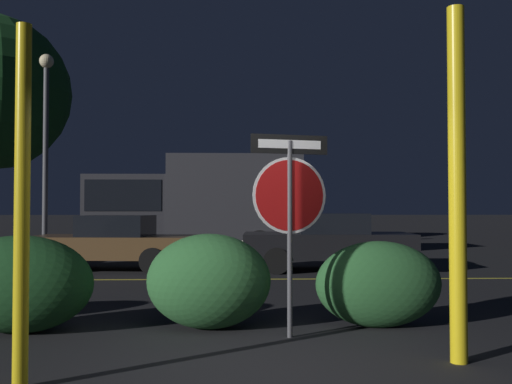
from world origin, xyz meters
The scene contains 12 objects.
ground_plane centered at (0.00, 0.00, 0.00)m, with size 260.00×260.00×0.00m, color black.
road_center_stripe centered at (0.00, 6.72, 0.00)m, with size 38.02×0.12×0.01m, color gold.
stop_sign centered at (0.42, 1.34, 1.63)m, with size 0.91×0.24×2.33m.
yellow_pole_left centered at (-1.96, -0.44, 1.51)m, with size 0.13×0.13×3.01m, color yellow.
yellow_pole_right centered at (1.94, 0.22, 1.72)m, with size 0.16×0.16×3.43m, color yellow.
hedge_bush_1 centered at (-2.77, 1.66, 0.58)m, with size 1.75×0.98×1.16m, color #19421E.
hedge_bush_2 centered at (-0.54, 1.84, 0.58)m, with size 1.52×1.05×1.16m, color #2D6633.
hedge_bush_3 centered at (1.57, 1.86, 0.53)m, with size 1.57×0.72×1.07m, color #285B2D.
passing_car_2 centered at (-3.20, 8.60, 0.66)m, with size 4.13×2.17×1.31m.
passing_car_3 centered at (1.97, 8.44, 0.69)m, with size 4.14×2.12×1.36m.
delivery_truck centered at (-1.56, 12.58, 1.66)m, with size 6.56×2.35×3.11m.
street_lamp centered at (-6.02, 12.12, 3.93)m, with size 0.43×0.43×6.16m.
Camera 1 is at (-0.16, -5.20, 1.47)m, focal length 40.00 mm.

